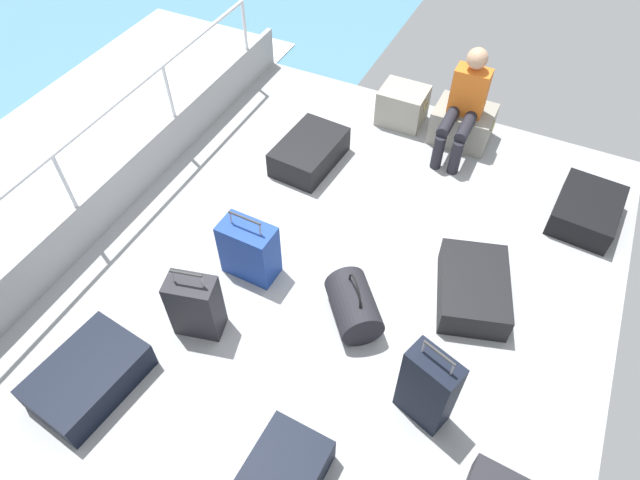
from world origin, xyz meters
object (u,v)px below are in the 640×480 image
(suitcase_0, at_px, (473,288))
(passenger_seated, at_px, (465,103))
(cargo_crate_0, at_px, (403,106))
(suitcase_7, at_px, (309,152))
(suitcase_8, at_px, (587,210))
(suitcase_5, at_px, (196,306))
(duffel_bag, at_px, (354,305))
(suitcase_1, at_px, (280,480))
(suitcase_2, at_px, (89,376))
(cargo_crate_1, at_px, (462,124))
(suitcase_3, at_px, (249,250))
(suitcase_6, at_px, (428,388))

(suitcase_0, bearing_deg, passenger_seated, 110.59)
(cargo_crate_0, bearing_deg, suitcase_7, -119.30)
(suitcase_8, bearing_deg, suitcase_7, -171.61)
(cargo_crate_0, bearing_deg, passenger_seated, -15.85)
(suitcase_5, xyz_separation_m, duffel_bag, (1.05, 0.60, -0.11))
(suitcase_1, height_order, suitcase_2, suitcase_1)
(cargo_crate_1, height_order, suitcase_7, cargo_crate_1)
(passenger_seated, distance_m, suitcase_0, 1.97)
(passenger_seated, relative_size, suitcase_3, 1.62)
(suitcase_3, relative_size, duffel_bag, 1.07)
(passenger_seated, relative_size, suitcase_1, 1.56)
(suitcase_5, relative_size, suitcase_8, 0.91)
(cargo_crate_0, height_order, suitcase_3, suitcase_3)
(suitcase_2, distance_m, suitcase_3, 1.52)
(cargo_crate_0, height_order, suitcase_2, cargo_crate_0)
(suitcase_3, xyz_separation_m, suitcase_7, (-0.18, 1.46, -0.13))
(suitcase_0, height_order, suitcase_8, suitcase_0)
(suitcase_2, xyz_separation_m, suitcase_7, (0.32, 2.89, 0.01))
(passenger_seated, height_order, suitcase_6, passenger_seated)
(suitcase_2, bearing_deg, duffel_bag, 42.65)
(suitcase_3, bearing_deg, passenger_seated, 65.07)
(suitcase_8, bearing_deg, suitcase_3, -142.99)
(suitcase_2, height_order, suitcase_6, suitcase_6)
(cargo_crate_0, xyz_separation_m, suitcase_7, (-0.60, -1.06, -0.06))
(suitcase_6, distance_m, duffel_bag, 0.91)
(suitcase_0, bearing_deg, suitcase_6, -92.53)
(suitcase_3, bearing_deg, suitcase_8, 37.01)
(suitcase_7, bearing_deg, passenger_seated, 34.53)
(suitcase_6, bearing_deg, suitcase_1, -125.97)
(suitcase_2, bearing_deg, suitcase_8, 47.90)
(cargo_crate_1, xyz_separation_m, suitcase_0, (0.68, -1.98, -0.06))
(cargo_crate_0, xyz_separation_m, duffel_bag, (0.56, -2.59, -0.03))
(passenger_seated, height_order, suitcase_5, passenger_seated)
(suitcase_1, bearing_deg, cargo_crate_0, 99.39)
(suitcase_1, distance_m, suitcase_7, 3.17)
(cargo_crate_1, xyz_separation_m, suitcase_5, (-1.16, -3.18, 0.10))
(suitcase_7, height_order, duffel_bag, duffel_bag)
(suitcase_2, xyz_separation_m, duffel_bag, (1.47, 1.36, 0.05))
(suitcase_3, distance_m, suitcase_7, 1.48)
(passenger_seated, height_order, duffel_bag, passenger_seated)
(cargo_crate_1, distance_m, passenger_seated, 0.41)
(suitcase_0, xyz_separation_m, suitcase_8, (0.70, 1.32, -0.01))
(cargo_crate_0, height_order, suitcase_1, cargo_crate_0)
(suitcase_0, height_order, duffel_bag, duffel_bag)
(suitcase_0, bearing_deg, cargo_crate_1, 108.86)
(cargo_crate_0, distance_m, suitcase_1, 4.03)
(suitcase_0, xyz_separation_m, suitcase_7, (-1.94, 0.93, 0.01))
(suitcase_1, bearing_deg, suitcase_3, 126.50)
(passenger_seated, height_order, suitcase_0, passenger_seated)
(cargo_crate_1, relative_size, duffel_bag, 1.03)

